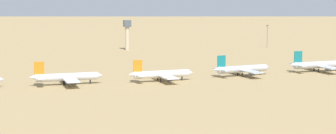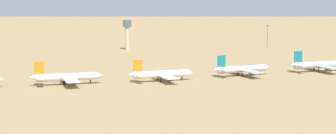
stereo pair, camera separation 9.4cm
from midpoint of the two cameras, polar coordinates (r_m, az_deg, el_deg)
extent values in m
plane|color=tan|center=(303.14, -1.25, -1.13)|extent=(4000.00, 4000.00, 0.00)
cone|color=silver|center=(287.32, -15.67, -1.17)|extent=(2.90, 3.50, 3.23)
cylinder|color=silver|center=(286.92, -9.68, -0.95)|extent=(29.42, 3.87, 3.67)
cone|color=silver|center=(289.60, -6.55, -0.81)|extent=(2.78, 3.51, 3.49)
cone|color=silver|center=(285.03, -12.86, -0.97)|extent=(3.70, 3.15, 3.12)
cube|color=orange|center=(284.74, -12.26, -0.10)|extent=(4.78, 0.49, 5.97)
cube|color=silver|center=(288.96, -12.31, -0.88)|extent=(2.98, 6.27, 0.33)
cube|color=silver|center=(281.73, -12.16, -1.09)|extent=(2.98, 6.27, 0.33)
cube|color=silver|center=(287.13, -9.49, -1.05)|extent=(6.44, 29.44, 0.51)
cylinder|color=slate|center=(294.20, -9.51, -1.10)|extent=(3.32, 2.04, 2.02)
cylinder|color=slate|center=(280.72, -9.09, -1.50)|extent=(3.32, 2.04, 2.02)
cylinder|color=black|center=(289.13, -7.48, -1.41)|extent=(0.64, 0.64, 2.02)
cylinder|color=black|center=(289.31, -10.00, -1.46)|extent=(0.64, 0.64, 2.02)
cylinder|color=black|center=(285.00, -9.88, -1.59)|extent=(0.64, 0.64, 2.02)
cylinder|color=white|center=(293.51, -0.61, -0.68)|extent=(28.35, 4.40, 3.53)
cone|color=white|center=(298.93, 2.16, -0.54)|extent=(2.75, 3.44, 3.35)
cone|color=white|center=(288.73, -3.49, -0.73)|extent=(3.62, 3.11, 3.00)
cube|color=orange|center=(289.04, -2.93, 0.11)|extent=(4.60, 0.58, 5.74)
cube|color=white|center=(292.96, -3.13, -0.64)|extent=(3.01, 6.09, 0.32)
cube|color=white|center=(286.28, -2.71, -0.83)|extent=(3.01, 6.09, 0.32)
cube|color=white|center=(293.88, -0.45, -0.78)|extent=(6.87, 28.42, 0.49)
cylinder|color=slate|center=(300.53, -0.72, -0.83)|extent=(3.24, 2.04, 1.94)
cylinder|color=slate|center=(288.20, 0.16, -1.19)|extent=(3.24, 2.04, 1.94)
cylinder|color=black|center=(297.62, 1.33, -1.10)|extent=(0.62, 0.62, 1.94)
cylinder|color=black|center=(295.46, -0.99, -1.17)|extent=(0.62, 0.62, 1.94)
cylinder|color=black|center=(291.50, -0.72, -1.28)|extent=(0.62, 0.62, 1.94)
cylinder|color=silver|center=(314.45, 7.13, -0.18)|extent=(29.09, 6.75, 3.61)
cone|color=silver|center=(322.93, 9.50, -0.03)|extent=(3.07, 3.70, 3.43)
cone|color=silver|center=(306.46, 4.63, -0.24)|extent=(3.92, 3.44, 3.07)
cube|color=#14727A|center=(307.43, 5.14, 0.56)|extent=(4.71, 0.96, 5.86)
cube|color=silver|center=(311.10, 4.80, -0.16)|extent=(3.54, 6.41, 0.32)
cube|color=silver|center=(304.89, 5.47, -0.33)|extent=(3.54, 6.41, 0.32)
cube|color=silver|center=(314.99, 7.27, -0.27)|extent=(9.26, 29.37, 0.51)
cylinder|color=slate|center=(321.33, 6.76, -0.34)|extent=(3.45, 2.33, 1.98)
cylinder|color=slate|center=(309.98, 8.06, -0.64)|extent=(3.45, 2.33, 1.98)
cylinder|color=black|center=(320.69, 8.79, -0.57)|extent=(0.63, 0.63, 1.98)
cylinder|color=black|center=(315.95, 6.71, -0.65)|extent=(0.63, 0.63, 1.98)
cylinder|color=black|center=(312.30, 7.12, -0.75)|extent=(0.63, 0.63, 1.98)
cylinder|color=silver|center=(338.71, 14.23, 0.22)|extent=(30.03, 4.14, 3.75)
cone|color=silver|center=(330.01, 11.87, 0.20)|extent=(3.79, 3.23, 3.19)
cube|color=#14727A|center=(331.14, 12.36, 0.97)|extent=(4.88, 0.53, 6.09)
cube|color=silver|center=(334.85, 12.00, 0.27)|extent=(3.08, 6.41, 0.34)
cube|color=silver|center=(328.51, 12.68, 0.11)|extent=(3.08, 6.41, 0.34)
cube|color=silver|center=(339.29, 14.36, 0.13)|extent=(6.76, 30.07, 0.52)
cylinder|color=slate|center=(345.79, 13.84, 0.06)|extent=(3.40, 2.11, 2.06)
cylinder|color=slate|center=(334.19, 15.15, -0.23)|extent=(3.40, 2.11, 2.06)
cylinder|color=black|center=(345.43, 15.80, -0.18)|extent=(0.66, 0.66, 2.06)
cylinder|color=black|center=(340.18, 13.81, -0.23)|extent=(0.66, 0.66, 2.06)
cylinder|color=black|center=(336.45, 14.22, -0.33)|extent=(0.66, 0.66, 2.06)
cylinder|color=#C6B793|center=(446.12, -3.93, 2.74)|extent=(3.20, 3.20, 17.52)
cube|color=#4C5660|center=(445.35, -3.94, 4.18)|extent=(5.20, 5.20, 4.94)
cylinder|color=#59595E|center=(472.75, 9.49, 2.89)|extent=(0.36, 0.36, 17.00)
cube|color=#333333|center=(472.15, 9.51, 3.95)|extent=(1.80, 0.50, 0.50)
camera|label=1|loc=(0.05, -90.01, 0.00)|focal=63.60mm
camera|label=2|loc=(0.05, 89.99, 0.00)|focal=63.60mm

